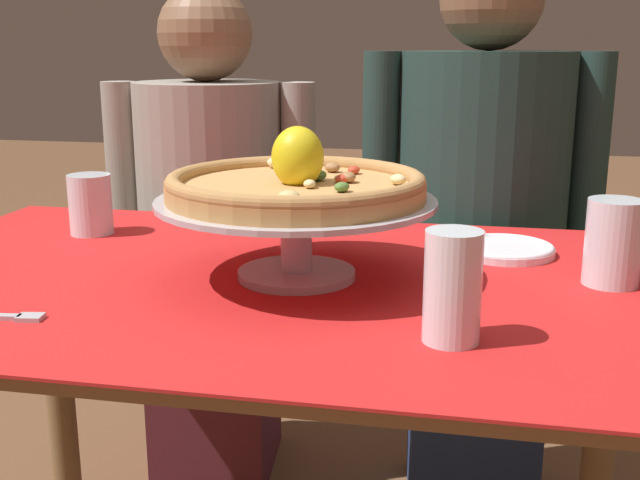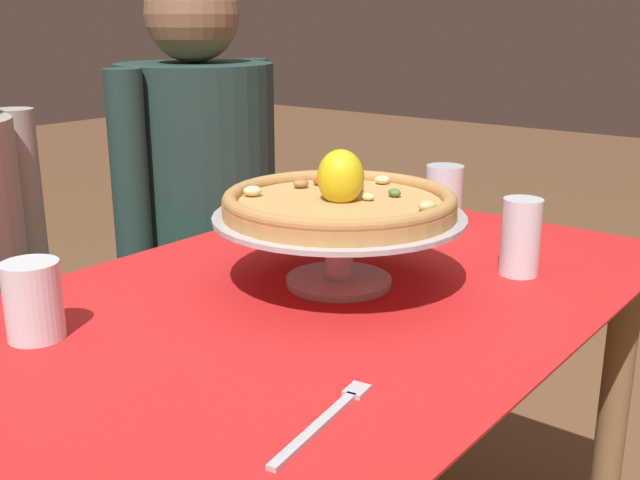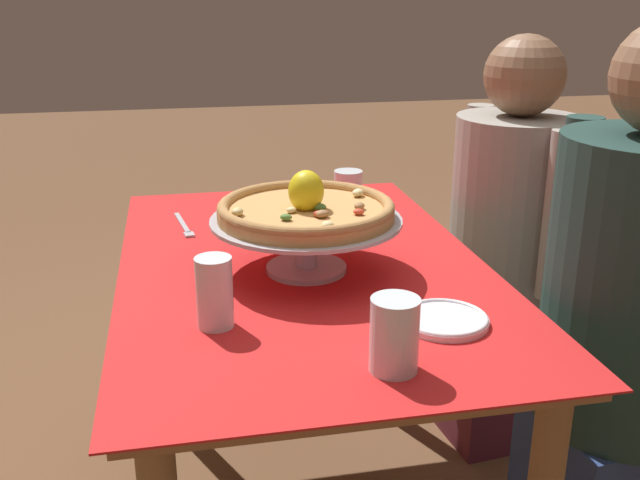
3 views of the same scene
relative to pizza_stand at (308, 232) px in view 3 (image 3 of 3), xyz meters
name	(u,v)px [view 3 (image 3 of 3)]	position (x,y,z in m)	size (l,w,h in m)	color
dining_table	(303,309)	(-0.05, 0.00, -0.20)	(1.27, 0.81, 0.73)	olive
pizza_stand	(308,232)	(0.00, 0.00, 0.00)	(0.41, 0.41, 0.12)	#B7B7C1
pizza	(307,208)	(0.00, 0.00, 0.05)	(0.38, 0.38, 0.11)	tan
water_glass_front_right	(215,297)	(0.23, -0.21, -0.03)	(0.07, 0.07, 0.13)	white
water_glass_back_left	(348,193)	(-0.43, 0.19, -0.04)	(0.08, 0.08, 0.11)	white
water_glass_side_right	(394,338)	(0.45, 0.06, -0.03)	(0.08, 0.08, 0.12)	silver
side_plate	(444,319)	(0.31, 0.20, -0.08)	(0.16, 0.16, 0.02)	white
dinner_fork	(184,226)	(-0.36, -0.26, -0.09)	(0.20, 0.05, 0.01)	#B7B7C1
diner_left	(508,254)	(-0.37, 0.66, -0.23)	(0.50, 0.38, 1.21)	maroon
diner_right	(629,342)	(0.27, 0.62, -0.19)	(0.52, 0.40, 1.27)	navy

